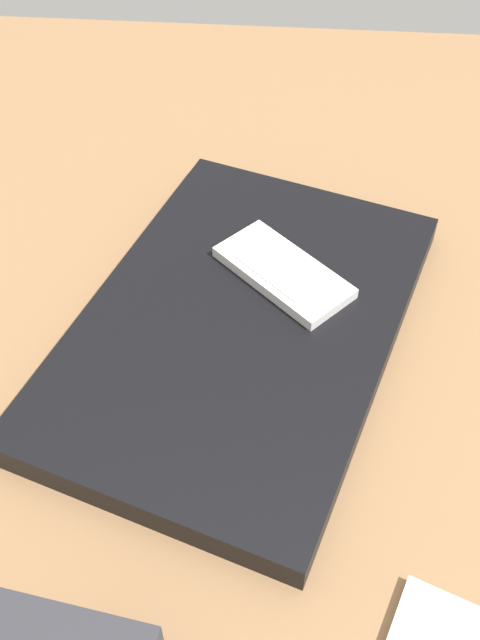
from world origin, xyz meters
TOP-DOWN VIEW (x-y plane):
  - desk_surface at (0.00, 0.00)cm, footprint 120.00×80.00cm
  - laptop_closed at (7.11, 2.05)cm, footprint 40.88×33.23cm
  - cell_phone_on_laptop at (11.87, -1.11)cm, footprint 11.80×12.10cm

SIDE VIEW (x-z plane):
  - desk_surface at x=0.00cm, z-range 0.00..3.00cm
  - laptop_closed at x=7.11cm, z-range 3.00..5.41cm
  - cell_phone_on_laptop at x=11.87cm, z-range 5.38..6.45cm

